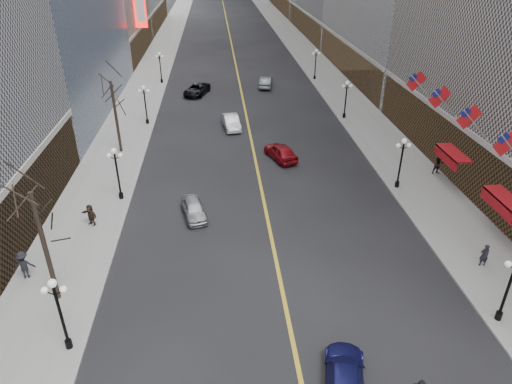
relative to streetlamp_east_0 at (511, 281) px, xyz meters
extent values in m
cube|color=gray|center=(2.20, 56.00, -2.83)|extent=(6.00, 230.00, 0.15)
cube|color=gray|center=(-25.80, 56.00, -2.83)|extent=(6.00, 230.00, 0.15)
cube|color=gold|center=(-11.80, 66.00, -2.89)|extent=(0.25, 200.00, 0.02)
cube|color=#483730|center=(6.60, 15.00, -0.30)|extent=(2.80, 41.00, 5.00)
cube|color=#483730|center=(6.60, 54.00, -0.30)|extent=(2.80, 35.00, 5.00)
cube|color=#483730|center=(6.60, 92.00, -0.30)|extent=(2.80, 39.00, 5.00)
cube|color=#483730|center=(6.60, 135.00, -0.30)|extent=(2.80, 45.00, 5.00)
cube|color=#483730|center=(-30.20, 73.00, -0.30)|extent=(2.80, 29.00, 5.00)
cube|color=#483730|center=(-30.20, 107.00, -0.30)|extent=(2.80, 37.00, 5.00)
cylinder|color=black|center=(0.00, 0.00, -2.50)|extent=(0.36, 0.36, 0.50)
cylinder|color=black|center=(0.00, 0.00, -0.75)|extent=(0.16, 0.16, 4.00)
sphere|color=white|center=(-0.45, 0.00, 1.15)|extent=(0.36, 0.36, 0.36)
cylinder|color=black|center=(0.00, 16.00, -2.50)|extent=(0.36, 0.36, 0.50)
cylinder|color=black|center=(0.00, 16.00, -0.75)|extent=(0.16, 0.16, 4.00)
sphere|color=white|center=(0.00, 16.00, 1.55)|extent=(0.44, 0.44, 0.44)
sphere|color=white|center=(-0.45, 16.00, 1.15)|extent=(0.36, 0.36, 0.36)
sphere|color=white|center=(0.45, 16.00, 1.15)|extent=(0.36, 0.36, 0.36)
cylinder|color=black|center=(0.00, 34.00, -2.50)|extent=(0.36, 0.36, 0.50)
cylinder|color=black|center=(0.00, 34.00, -0.75)|extent=(0.16, 0.16, 4.00)
sphere|color=white|center=(0.00, 34.00, 1.55)|extent=(0.44, 0.44, 0.44)
sphere|color=white|center=(-0.45, 34.00, 1.15)|extent=(0.36, 0.36, 0.36)
sphere|color=white|center=(0.45, 34.00, 1.15)|extent=(0.36, 0.36, 0.36)
cylinder|color=black|center=(0.00, 52.00, -2.50)|extent=(0.36, 0.36, 0.50)
cylinder|color=black|center=(0.00, 52.00, -0.75)|extent=(0.16, 0.16, 4.00)
sphere|color=white|center=(0.00, 52.00, 1.55)|extent=(0.44, 0.44, 0.44)
sphere|color=white|center=(-0.45, 52.00, 1.15)|extent=(0.36, 0.36, 0.36)
sphere|color=white|center=(0.45, 52.00, 1.15)|extent=(0.36, 0.36, 0.36)
cylinder|color=black|center=(-23.60, 0.00, -2.50)|extent=(0.36, 0.36, 0.50)
cylinder|color=black|center=(-23.60, 0.00, -0.75)|extent=(0.16, 0.16, 4.00)
sphere|color=white|center=(-23.60, 0.00, 1.55)|extent=(0.44, 0.44, 0.44)
sphere|color=white|center=(-24.05, 0.00, 1.15)|extent=(0.36, 0.36, 0.36)
sphere|color=white|center=(-23.15, 0.00, 1.15)|extent=(0.36, 0.36, 0.36)
cylinder|color=black|center=(-23.60, 16.00, -2.50)|extent=(0.36, 0.36, 0.50)
cylinder|color=black|center=(-23.60, 16.00, -0.75)|extent=(0.16, 0.16, 4.00)
sphere|color=white|center=(-23.60, 16.00, 1.55)|extent=(0.44, 0.44, 0.44)
sphere|color=white|center=(-24.05, 16.00, 1.15)|extent=(0.36, 0.36, 0.36)
sphere|color=white|center=(-23.15, 16.00, 1.15)|extent=(0.36, 0.36, 0.36)
cylinder|color=black|center=(-23.60, 34.00, -2.50)|extent=(0.36, 0.36, 0.50)
cylinder|color=black|center=(-23.60, 34.00, -0.75)|extent=(0.16, 0.16, 4.00)
sphere|color=white|center=(-23.60, 34.00, 1.55)|extent=(0.44, 0.44, 0.44)
sphere|color=white|center=(-24.05, 34.00, 1.15)|extent=(0.36, 0.36, 0.36)
sphere|color=white|center=(-23.15, 34.00, 1.15)|extent=(0.36, 0.36, 0.36)
cylinder|color=black|center=(-23.60, 52.00, -2.50)|extent=(0.36, 0.36, 0.50)
cylinder|color=black|center=(-23.60, 52.00, -0.75)|extent=(0.16, 0.16, 4.00)
sphere|color=white|center=(-23.60, 52.00, 1.55)|extent=(0.44, 0.44, 0.44)
sphere|color=white|center=(-24.05, 52.00, 1.15)|extent=(0.36, 0.36, 0.36)
sphere|color=white|center=(-23.15, 52.00, 1.15)|extent=(0.36, 0.36, 0.36)
cube|color=red|center=(3.35, 8.00, 4.55)|extent=(1.94, 0.04, 1.94)
cube|color=navy|center=(3.00, 8.00, 4.90)|extent=(0.88, 0.06, 0.88)
cylinder|color=#B2B2B7|center=(4.00, 13.00, 3.90)|extent=(2.49, 0.12, 2.49)
cube|color=red|center=(3.35, 13.00, 4.55)|extent=(1.94, 0.04, 1.94)
cube|color=navy|center=(3.00, 13.00, 4.90)|extent=(0.88, 0.06, 0.88)
cylinder|color=#B2B2B7|center=(4.00, 18.00, 3.90)|extent=(2.49, 0.12, 2.49)
cube|color=red|center=(3.35, 18.00, 4.55)|extent=(1.94, 0.04, 1.94)
cube|color=navy|center=(3.00, 18.00, 4.90)|extent=(0.88, 0.06, 0.88)
cylinder|color=#B2B2B7|center=(4.00, 23.00, 3.90)|extent=(2.49, 0.12, 2.49)
cube|color=red|center=(3.35, 23.00, 4.55)|extent=(1.94, 0.04, 1.94)
cube|color=navy|center=(3.00, 23.00, 4.90)|extent=(0.88, 0.06, 0.88)
cube|color=maroon|center=(4.50, 8.00, 0.30)|extent=(1.40, 4.00, 0.15)
cube|color=maroon|center=(3.85, 8.00, -0.10)|extent=(0.10, 4.00, 0.90)
cube|color=maroon|center=(4.50, 16.00, 0.30)|extent=(1.40, 4.00, 0.15)
cube|color=maroon|center=(3.85, 16.00, -0.10)|extent=(0.10, 4.00, 0.90)
cylinder|color=#2D231C|center=(-25.30, 4.00, 0.85)|extent=(0.28, 0.28, 7.20)
cylinder|color=#2D231C|center=(-25.30, 26.00, 0.85)|extent=(0.28, 0.28, 7.20)
imported|color=#9EA0A5|center=(-17.47, 12.82, -2.22)|extent=(2.41, 4.24, 1.36)
imported|color=silver|center=(-13.80, 31.93, -2.14)|extent=(2.16, 4.81, 1.53)
imported|color=black|center=(-18.11, 45.62, -2.14)|extent=(4.12, 5.96, 1.51)
imported|color=navy|center=(-9.80, -3.51, -2.22)|extent=(3.00, 5.01, 1.36)
imported|color=maroon|center=(-9.30, 22.96, -2.11)|extent=(3.32, 5.01, 1.59)
imported|color=#515859|center=(-8.03, 48.52, -2.12)|extent=(2.59, 5.01, 1.57)
imported|color=black|center=(1.64, 4.79, -1.94)|extent=(0.62, 0.48, 1.63)
imported|color=black|center=(4.60, 18.18, -1.78)|extent=(0.99, 0.60, 1.93)
imported|color=black|center=(-27.83, 6.12, -1.79)|extent=(1.31, 0.72, 1.92)
imported|color=#2D2219|center=(-25.11, 12.09, -1.90)|extent=(1.53, 1.32, 1.70)
camera|label=1|loc=(-15.31, -17.91, 15.94)|focal=32.00mm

